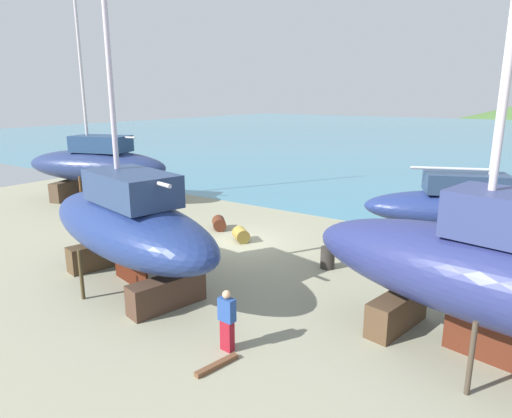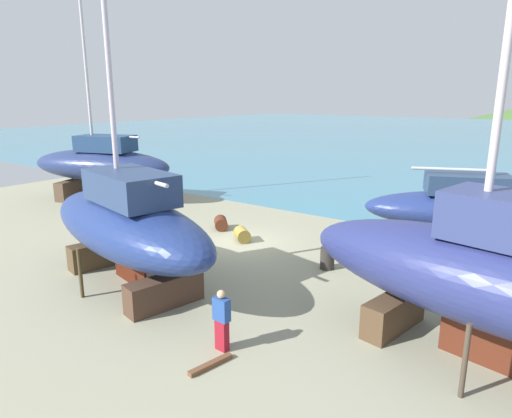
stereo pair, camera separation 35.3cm
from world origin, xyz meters
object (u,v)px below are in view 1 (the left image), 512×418
Objects in this scene: barrel_rust_far at (219,223)px; barrel_tipped_right at (328,258)px; sailboat_far_slipway at (507,277)px; barrel_tar_black at (241,235)px; sailboat_mid_port at (97,165)px; sailboat_large_starboard at (128,225)px; sailboat_small_center at (473,211)px; barrel_by_slipway at (104,226)px; worker at (227,320)px.

barrel_tipped_right reaches higher than barrel_rust_far.
sailboat_far_slipway is 11.84m from barrel_tar_black.
barrel_tar_black is 1.04× the size of barrel_tipped_right.
sailboat_mid_port is 1.00× the size of sailboat_large_starboard.
barrel_tar_black is at bearing 174.22° from sailboat_small_center.
worker is at bearing -22.92° from barrel_by_slipway.
sailboat_large_starboard is at bearing 128.83° from sailboat_mid_port.
sailboat_mid_port is 13.79m from sailboat_large_starboard.
sailboat_small_center reaches higher than barrel_tipped_right.
sailboat_small_center is 13.71× the size of barrel_tar_black.
barrel_tar_black reaches higher than barrel_by_slipway.
barrel_rust_far is (-1.77, 6.92, -1.86)m from sailboat_large_starboard.
sailboat_far_slipway is 20.61× the size of barrel_tar_black.
sailboat_mid_port reaches higher than barrel_rust_far.
sailboat_far_slipway reaches higher than barrel_rust_far.
sailboat_mid_port is 10.11m from barrel_rust_far.
sailboat_large_starboard is at bearing -132.48° from barrel_tipped_right.
sailboat_large_starboard is 7.28m from barrel_by_slipway.
sailboat_small_center reaches higher than barrel_by_slipway.
barrel_rust_far is 6.84m from barrel_tipped_right.
sailboat_small_center is at bearing -17.44° from worker.
sailboat_mid_port is at bearing 177.65° from barrel_rust_far.
sailboat_mid_port is 7.06m from barrel_by_slipway.
sailboat_small_center is at bearing -123.57° from sailboat_large_starboard.
barrel_rust_far is at bearing 156.25° from barrel_tar_black.
sailboat_large_starboard is 7.44m from barrel_tipped_right.
sailboat_far_slipway is at bearing -21.62° from barrel_rust_far.
barrel_tar_black is (-8.97, -2.78, -1.84)m from sailboat_small_center.
sailboat_far_slipway is 14.00m from barrel_rust_far.
barrel_by_slipway is at bearing 5.17° from sailboat_far_slipway.
sailboat_mid_port is 16.78m from barrel_tipped_right.
worker is 6.72m from barrel_tipped_right.
barrel_rust_far is at bearing -62.98° from sailboat_large_starboard.
barrel_by_slipway is at bearing -157.98° from barrel_tar_black.
sailboat_large_starboard is at bearing -29.60° from barrel_by_slipway.
barrel_rust_far is at bearing 158.59° from sailboat_mid_port.
sailboat_far_slipway reaches higher than barrel_tipped_right.
sailboat_far_slipway is 7.26m from sailboat_small_center.
sailboat_mid_port is (-22.79, 5.51, -0.03)m from sailboat_far_slipway.
barrel_tipped_right is at bearing 9.59° from barrel_by_slipway.
sailboat_mid_port reaches higher than worker.
sailboat_mid_port is at bearing -2.93° from sailboat_far_slipway.
sailboat_small_center is 16.33m from barrel_by_slipway.
sailboat_far_slipway is 18.87× the size of barrel_rust_far.
barrel_tipped_right is at bearing 7.18° from worker.
barrel_tipped_right is (-6.23, 3.52, -1.91)m from sailboat_far_slipway.
sailboat_far_slipway is 17.43m from barrel_by_slipway.
barrel_rust_far is 1.22× the size of barrel_by_slipway.
sailboat_large_starboard is 5.64m from worker.
sailboat_far_slipway is at bearing -57.83° from worker.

